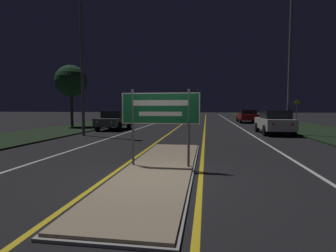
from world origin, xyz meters
TOP-DOWN VIEW (x-y plane):
  - ground_plane at (0.00, 0.00)m, footprint 160.00×160.00m
  - median_island at (0.00, 1.06)m, footprint 1.97×8.59m
  - verge_left at (-9.50, 20.00)m, footprint 5.00×100.00m
  - verge_right at (9.50, 20.00)m, footprint 5.00×100.00m
  - centre_line_yellow_left at (-1.17, 25.00)m, footprint 0.12×70.00m
  - centre_line_yellow_right at (1.17, 25.00)m, footprint 0.12×70.00m
  - lane_line_white_left at (-4.20, 25.00)m, footprint 0.12×70.00m
  - lane_line_white_right at (4.20, 25.00)m, footprint 0.12×70.00m
  - edge_line_white_left at (-7.20, 25.00)m, footprint 0.10×70.00m
  - edge_line_white_right at (7.20, 25.00)m, footprint 0.10×70.00m
  - highway_sign at (0.00, 1.06)m, footprint 2.24×0.07m
  - streetlight_left_near at (-6.27, 9.04)m, footprint 0.47×0.47m
  - streetlight_right_near at (6.32, 10.88)m, footprint 0.62×0.62m
  - car_receding_0 at (5.71, 11.73)m, footprint 1.86×4.25m
  - car_receding_1 at (5.89, 24.40)m, footprint 1.99×4.67m
  - car_approaching_0 at (-5.89, 13.50)m, footprint 1.90×4.06m
  - warning_sign at (9.87, 20.32)m, footprint 0.60×0.06m
  - roadside_palm_left at (-10.22, 14.91)m, footprint 2.68×2.68m

SIDE VIEW (x-z plane):
  - ground_plane at x=0.00m, z-range 0.00..0.00m
  - centre_line_yellow_left at x=-1.17m, z-range 0.00..0.01m
  - centre_line_yellow_right at x=1.17m, z-range 0.00..0.01m
  - lane_line_white_left at x=-4.20m, z-range 0.00..0.01m
  - lane_line_white_right at x=4.20m, z-range 0.00..0.01m
  - edge_line_white_left at x=-7.20m, z-range 0.00..0.01m
  - edge_line_white_right at x=7.20m, z-range 0.00..0.01m
  - verge_left at x=-9.50m, z-range 0.00..0.08m
  - verge_right at x=9.50m, z-range 0.00..0.08m
  - median_island at x=0.00m, z-range -0.01..0.09m
  - car_approaching_0 at x=-5.89m, z-range 0.04..1.51m
  - car_receding_1 at x=5.89m, z-range 0.05..1.51m
  - car_receding_0 at x=5.71m, z-range 0.03..1.61m
  - warning_sign at x=9.87m, z-range 0.33..2.79m
  - highway_sign at x=0.00m, z-range 0.56..2.75m
  - roadside_palm_left at x=-10.22m, z-range 1.36..6.64m
  - streetlight_left_near at x=-6.27m, z-range 1.01..10.66m
  - streetlight_right_near at x=6.32m, z-range 1.99..13.30m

